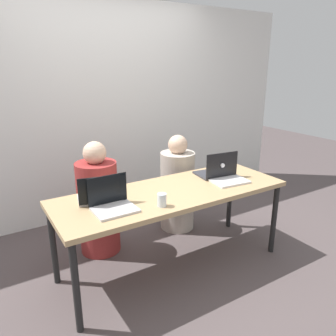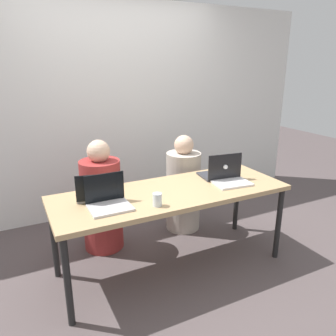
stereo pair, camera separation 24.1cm
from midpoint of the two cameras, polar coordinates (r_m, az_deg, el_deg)
The scene contains 10 objects.
ground_plane at distance 3.10m, azimuth -1.60°, elevation -16.64°, with size 12.00×12.00×0.00m, color #524747.
back_wall at distance 3.92m, azimuth -12.68°, elevation 9.53°, with size 5.17×0.10×2.43m, color silver.
desk at distance 2.78m, azimuth -1.72°, elevation -5.13°, with size 1.99×0.72×0.73m.
person_on_left at distance 3.20m, azimuth -14.20°, elevation -6.16°, with size 0.47×0.47×1.09m.
person_on_right at distance 3.54m, azimuth -0.30°, elevation -3.50°, with size 0.38×0.38×1.05m.
laptop_back_right at distance 3.10m, azimuth 6.26°, elevation -0.50°, with size 0.36×0.31×0.25m.
laptop_front_left at distance 2.45m, azimuth -12.49°, elevation -5.93°, with size 0.31×0.28×0.24m.
laptop_back_left at distance 2.61m, azimuth -14.15°, elevation -4.63°, with size 0.40×0.31×0.22m.
laptop_front_right at distance 2.99m, azimuth 8.01°, elevation -1.36°, with size 0.34×0.27×0.22m.
water_glass_left at distance 2.45m, azimuth -3.90°, elevation -5.77°, with size 0.07×0.07×0.10m.
Camera 1 is at (-1.38, -2.16, 1.75)m, focal length 35.00 mm.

